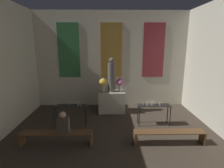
% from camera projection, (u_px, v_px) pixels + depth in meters
% --- Properties ---
extents(wall_back, '(7.57, 0.16, 4.62)m').
position_uv_depth(wall_back, '(111.00, 60.00, 8.59)').
color(wall_back, beige).
rests_on(wall_back, ground_plane).
extents(altar, '(1.19, 0.68, 0.97)m').
position_uv_depth(altar, '(112.00, 102.00, 8.04)').
color(altar, '#BCB29E').
rests_on(altar, ground_plane).
extents(statue, '(0.34, 0.34, 1.53)m').
position_uv_depth(statue, '(112.00, 76.00, 7.77)').
color(statue, '#5B5651').
rests_on(statue, altar).
extents(flower_vase_left, '(0.36, 0.36, 0.60)m').
position_uv_depth(flower_vase_left, '(103.00, 83.00, 7.84)').
color(flower_vase_left, beige).
rests_on(flower_vase_left, altar).
extents(flower_vase_right, '(0.36, 0.36, 0.60)m').
position_uv_depth(flower_vase_right, '(120.00, 83.00, 7.85)').
color(flower_vase_right, beige).
rests_on(flower_vase_right, altar).
extents(candle_rack_left, '(1.24, 0.37, 1.00)m').
position_uv_depth(candle_rack_left, '(70.00, 108.00, 6.65)').
color(candle_rack_left, black).
rests_on(candle_rack_left, ground_plane).
extents(candle_rack_right, '(1.24, 0.37, 1.00)m').
position_uv_depth(candle_rack_right, '(154.00, 108.00, 6.70)').
color(candle_rack_right, black).
rests_on(candle_rack_right, ground_plane).
extents(pew_back_left, '(2.20, 0.36, 0.43)m').
position_uv_depth(pew_back_left, '(57.00, 135.00, 5.41)').
color(pew_back_left, brown).
rests_on(pew_back_left, ground_plane).
extents(pew_back_right, '(2.20, 0.36, 0.43)m').
position_uv_depth(pew_back_right, '(169.00, 134.00, 5.47)').
color(pew_back_right, brown).
rests_on(pew_back_right, ground_plane).
extents(person_seated, '(0.36, 0.24, 0.67)m').
position_uv_depth(person_seated, '(63.00, 123.00, 5.32)').
color(person_seated, '#4C4238').
rests_on(person_seated, pew_back_left).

